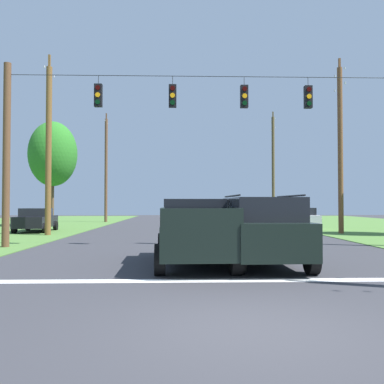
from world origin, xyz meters
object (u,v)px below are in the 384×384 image
(suv_black, at_px, (260,229))
(distant_car_oncoming, at_px, (36,220))
(utility_pole_mid_left, at_px, (49,148))
(tree_roadside_far_right, at_px, (53,154))
(utility_pole_far_left, at_px, (106,169))
(overhead_signal_span, at_px, (203,144))
(distant_car_crossing_white, at_px, (302,218))
(pickup_truck, at_px, (195,232))
(utility_pole_far_right, at_px, (273,167))
(utility_pole_mid_right, at_px, (340,146))

(suv_black, distance_m, distant_car_oncoming, 18.73)
(utility_pole_mid_left, height_order, tree_roadside_far_right, utility_pole_mid_left)
(utility_pole_far_left, relative_size, tree_roadside_far_right, 1.28)
(overhead_signal_span, xyz_separation_m, utility_pole_far_left, (-8.18, 23.48, 0.90))
(overhead_signal_span, height_order, tree_roadside_far_right, tree_roadside_far_right)
(suv_black, xyz_separation_m, distant_car_oncoming, (-11.51, 14.77, -0.27))
(distant_car_crossing_white, xyz_separation_m, tree_roadside_far_right, (-18.68, 3.97, 4.95))
(pickup_truck, xyz_separation_m, distant_car_oncoming, (-9.61, 14.36, -0.18))
(overhead_signal_span, distance_m, utility_pole_far_right, 25.08)
(pickup_truck, bearing_deg, distant_car_crossing_white, 64.03)
(utility_pole_mid_left, bearing_deg, utility_pole_far_right, 45.54)
(utility_pole_far_left, bearing_deg, pickup_truck, -74.88)
(suv_black, distance_m, tree_roadside_far_right, 24.95)
(overhead_signal_span, distance_m, suv_black, 6.34)
(distant_car_oncoming, xyz_separation_m, utility_pole_far_left, (1.95, 13.98, 4.42))
(overhead_signal_span, height_order, utility_pole_far_left, utility_pole_far_left)
(suv_black, distance_m, utility_pole_far_right, 30.05)
(pickup_truck, bearing_deg, utility_pole_mid_right, 53.01)
(pickup_truck, relative_size, tree_roadside_far_right, 0.66)
(overhead_signal_span, xyz_separation_m, utility_pole_mid_right, (8.71, 7.39, 0.98))
(utility_pole_far_right, distance_m, utility_pole_far_left, 16.47)
(overhead_signal_span, distance_m, pickup_truck, 5.92)
(utility_pole_mid_right, bearing_deg, utility_pole_mid_left, -177.23)
(utility_pole_mid_left, relative_size, utility_pole_far_left, 0.97)
(suv_black, bearing_deg, distant_car_crossing_white, 69.96)
(pickup_truck, height_order, distant_car_crossing_white, pickup_truck)
(distant_car_crossing_white, bearing_deg, utility_pole_mid_left, -161.67)
(utility_pole_mid_left, distance_m, utility_pole_far_left, 16.92)
(suv_black, height_order, utility_pole_far_left, utility_pole_far_left)
(pickup_truck, distance_m, utility_pole_far_right, 30.17)
(utility_pole_mid_right, bearing_deg, distant_car_oncoming, 173.61)
(distant_car_crossing_white, bearing_deg, utility_pole_mid_right, -76.66)
(overhead_signal_span, relative_size, pickup_truck, 3.03)
(distant_car_oncoming, bearing_deg, utility_pole_far_right, 37.51)
(suv_black, relative_size, distant_car_crossing_white, 1.09)
(distant_car_crossing_white, distance_m, distant_car_oncoming, 17.93)
(pickup_truck, bearing_deg, suv_black, -12.25)
(utility_pole_mid_right, bearing_deg, utility_pole_far_left, 136.39)
(distant_car_oncoming, bearing_deg, utility_pole_mid_left, -60.58)
(utility_pole_far_right, bearing_deg, utility_pole_far_left, -179.45)
(utility_pole_far_left, bearing_deg, overhead_signal_span, -70.80)
(tree_roadside_far_right, bearing_deg, utility_pole_far_right, 21.92)
(distant_car_oncoming, height_order, utility_pole_mid_right, utility_pole_mid_right)
(utility_pole_mid_left, bearing_deg, utility_pole_far_left, 89.01)
(utility_pole_mid_right, bearing_deg, pickup_truck, -126.99)
(overhead_signal_span, height_order, utility_pole_mid_right, utility_pole_mid_right)
(overhead_signal_span, relative_size, utility_pole_far_right, 1.51)
(pickup_truck, distance_m, suv_black, 1.95)
(pickup_truck, height_order, suv_black, suv_black)
(overhead_signal_span, distance_m, utility_pole_mid_left, 10.73)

